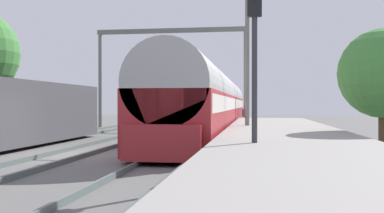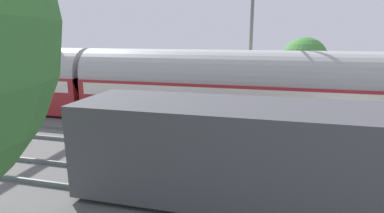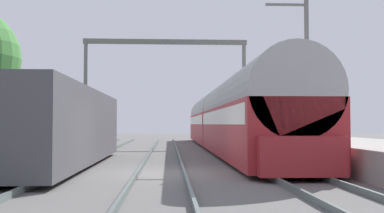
{
  "view_description": "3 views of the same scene",
  "coord_description": "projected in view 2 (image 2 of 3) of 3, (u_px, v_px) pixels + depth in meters",
  "views": [
    {
      "loc": [
        6.63,
        -15.37,
        1.87
      ],
      "look_at": [
        3.85,
        3.76,
        1.76
      ],
      "focal_mm": 41.09,
      "sensor_mm": 36.0,
      "label": 1
    },
    {
      "loc": [
        -12.12,
        3.58,
        4.74
      ],
      "look_at": [
        -0.33,
        6.56,
        1.87
      ],
      "focal_mm": 28.51,
      "sensor_mm": 36.0,
      "label": 2
    },
    {
      "loc": [
        0.23,
        -14.67,
        1.58
      ],
      "look_at": [
        1.92,
        18.05,
        2.86
      ],
      "focal_mm": 42.41,
      "sensor_mm": 36.0,
      "label": 3
    }
  ],
  "objects": [
    {
      "name": "ground",
      "position": [
        360.0,
        162.0,
        11.67
      ],
      "size": [
        120.0,
        120.0,
        0.0
      ],
      "primitive_type": "plane",
      "color": "#605F5D"
    },
    {
      "name": "track_west",
      "position": [
        360.0,
        160.0,
        11.65
      ],
      "size": [
        1.52,
        60.0,
        0.16
      ],
      "color": "#576360",
      "rests_on": "ground"
    },
    {
      "name": "freight_car",
      "position": [
        306.0,
        158.0,
        8.29
      ],
      "size": [
        2.8,
        13.0,
        2.7
      ],
      "color": "#47474C",
      "rests_on": "ground"
    },
    {
      "name": "person_crossing",
      "position": [
        27.0,
        88.0,
        21.73
      ],
      "size": [
        0.46,
        0.36,
        1.73
      ],
      "rotation": [
        0.0,
        0.0,
        3.49
      ],
      "color": "#252525",
      "rests_on": "ground"
    },
    {
      "name": "catenary_pole_east_mid",
      "position": [
        251.0,
        45.0,
        17.69
      ],
      "size": [
        1.9,
        0.2,
        8.0
      ],
      "color": "slate",
      "rests_on": "ground"
    },
    {
      "name": "tree_east_background",
      "position": [
        304.0,
        60.0,
        21.81
      ],
      "size": [
        3.23,
        3.23,
        4.59
      ],
      "color": "#4C3826",
      "rests_on": "ground"
    },
    {
      "name": "track_east",
      "position": [
        339.0,
        130.0,
        15.29
      ],
      "size": [
        1.52,
        60.0,
        0.16
      ],
      "color": "#576360",
      "rests_on": "ground"
    },
    {
      "name": "passenger_train",
      "position": [
        91.0,
        82.0,
        18.15
      ],
      "size": [
        2.93,
        32.85,
        3.82
      ],
      "color": "maroon",
      "rests_on": "ground"
    },
    {
      "name": "platform",
      "position": [
        293.0,
        104.0,
        19.28
      ],
      "size": [
        4.4,
        28.0,
        0.9
      ],
      "color": "gray",
      "rests_on": "ground"
    }
  ]
}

